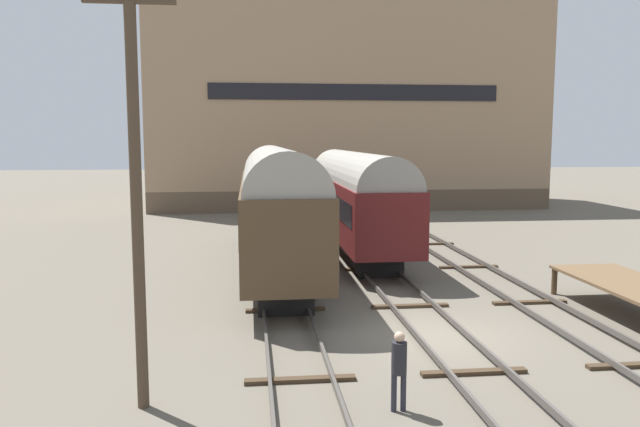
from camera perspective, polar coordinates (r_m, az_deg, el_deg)
name	(u,v)px	position (r m, az deg, el deg)	size (l,w,h in m)	color
ground_plane	(437,335)	(18.58, 10.63, -10.89)	(200.00, 200.00, 0.00)	#60594C
track_left	(292,336)	(17.80, -2.62, -11.10)	(2.60, 60.00, 0.26)	#4C4742
track_middle	(437,331)	(18.54, 10.64, -10.47)	(2.60, 60.00, 0.26)	#4C4742
track_right	(575,326)	(20.14, 22.27, -9.47)	(2.60, 60.00, 0.26)	#4C4742
train_car_maroon	(356,195)	(31.37, 3.29, 1.73)	(2.89, 16.29, 4.96)	black
train_car_brown	(277,202)	(25.95, -3.98, 1.06)	(2.92, 16.43, 5.28)	black
person_worker	(399,364)	(13.30, 7.24, -13.46)	(0.32, 0.32, 1.70)	#282833
utility_pole	(136,176)	(13.14, -16.51, 3.33)	(1.80, 0.24, 9.45)	#473828
warehouse_building	(343,107)	(54.36, 2.11, 9.67)	(31.57, 12.93, 16.57)	brown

